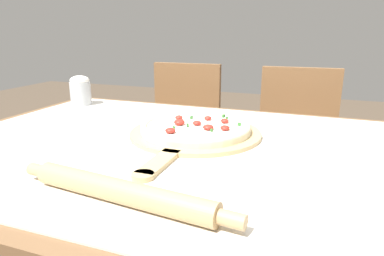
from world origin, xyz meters
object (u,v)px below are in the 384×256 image
(chair_left, at_px, (182,133))
(pizza_peel, at_px, (194,135))
(rolling_pin, at_px, (121,191))
(chair_right, at_px, (295,146))
(flour_cup, at_px, (80,90))
(pizza, at_px, (196,127))

(chair_left, bearing_deg, pizza_peel, -67.36)
(rolling_pin, xyz_separation_m, chair_right, (0.24, 1.19, -0.27))
(chair_right, bearing_deg, rolling_pin, -104.24)
(rolling_pin, bearing_deg, flour_cup, 131.89)
(pizza_peel, xyz_separation_m, flour_cup, (-0.59, 0.25, 0.06))
(flour_cup, bearing_deg, rolling_pin, -48.11)
(pizza, bearing_deg, pizza_peel, -90.62)
(chair_right, bearing_deg, flour_cup, -151.22)
(pizza, xyz_separation_m, chair_right, (0.25, 0.76, -0.27))
(chair_left, relative_size, flour_cup, 7.31)
(pizza_peel, bearing_deg, chair_left, 114.34)
(pizza, height_order, chair_right, chair_right)
(chair_left, height_order, chair_right, same)
(pizza_peel, relative_size, chair_left, 0.62)
(rolling_pin, relative_size, chair_left, 0.53)
(pizza, distance_m, chair_left, 0.88)
(pizza_peel, height_order, rolling_pin, rolling_pin)
(pizza, relative_size, chair_left, 0.37)
(chair_left, bearing_deg, flour_cup, -116.59)
(rolling_pin, distance_m, chair_right, 1.25)
(pizza, distance_m, rolling_pin, 0.44)
(pizza_peel, relative_size, rolling_pin, 1.17)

